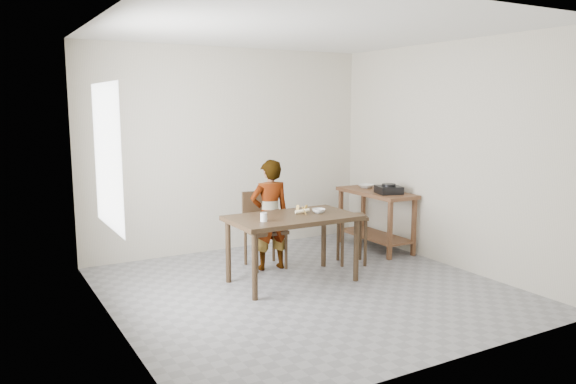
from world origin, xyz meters
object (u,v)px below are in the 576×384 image
child (270,215)px  stool (352,239)px  prep_counter (376,220)px  dining_chair (265,230)px  dining_table (292,249)px

child → stool: size_ratio=2.17×
child → stool: (0.99, -0.29, -0.36)m
child → prep_counter: bearing=-169.1°
prep_counter → child: 1.73m
dining_chair → stool: dining_chair is taller
dining_chair → prep_counter: bearing=6.1°
prep_counter → child: (-1.70, -0.13, 0.26)m
prep_counter → dining_chair: size_ratio=1.32×
child → dining_chair: bearing=-78.1°
dining_table → dining_chair: (0.01, 0.66, 0.08)m
prep_counter → stool: size_ratio=1.97×
child → dining_table: bearing=94.8°
dining_table → child: (0.02, 0.57, 0.29)m
prep_counter → dining_table: bearing=-157.9°
dining_table → dining_chair: dining_chair is taller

